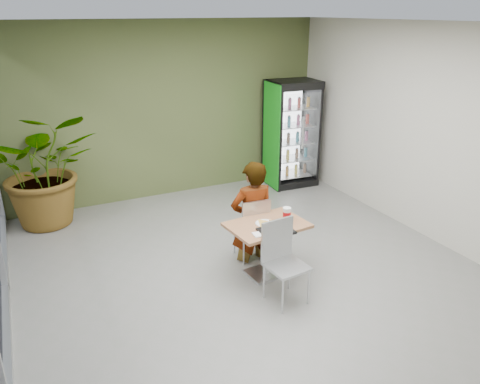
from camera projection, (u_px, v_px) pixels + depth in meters
name	position (u px, v px, depth m)	size (l,w,h in m)	color
ground	(256.00, 279.00, 6.22)	(7.00, 7.00, 0.00)	gray
room_envelope	(258.00, 164.00, 5.64)	(6.00, 7.00, 3.20)	beige
dining_table	(267.00, 239.00, 6.13)	(1.06, 0.79, 0.75)	#9D6343
chair_far	(253.00, 224.00, 6.50)	(0.44, 0.45, 0.94)	#B4B6B9
chair_near	(282.00, 254.00, 5.62)	(0.49, 0.49, 1.01)	#B4B6B9
seated_woman	(252.00, 221.00, 6.54)	(0.65, 0.42, 1.75)	black
pizza_plate	(265.00, 223.00, 6.05)	(0.32, 0.24, 0.03)	white
soda_cup	(287.00, 215.00, 6.10)	(0.11, 0.11, 0.19)	white
napkin_stack	(259.00, 234.00, 5.75)	(0.14, 0.14, 0.02)	white
cafeteria_tray	(276.00, 231.00, 5.84)	(0.43, 0.31, 0.02)	black
beverage_fridge	(292.00, 134.00, 9.27)	(0.99, 0.78, 2.08)	black
potted_plant	(45.00, 168.00, 7.52)	(1.71, 1.48, 1.90)	#285C24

